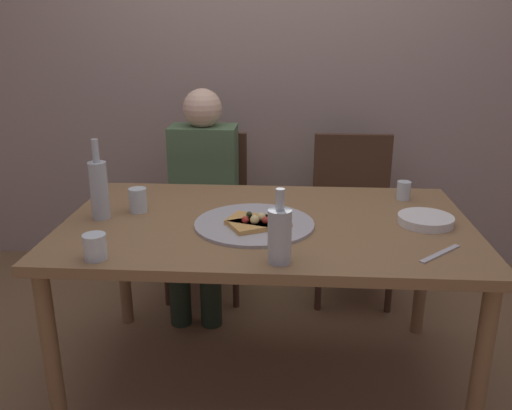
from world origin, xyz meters
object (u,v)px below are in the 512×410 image
object	(u,v)px
beer_bottle	(99,189)
chair_right	(352,206)
tumbler_far	(138,200)
guest_in_sweater	(202,189)
wine_glass	(95,247)
tumbler_near	(404,191)
pizza_tray	(254,224)
pizza_slice_last	(257,221)
plate_stack	(426,220)
pizza_slice_extra	(259,223)
wine_bottle	(280,235)
dining_table	(267,237)
chair_left	(207,203)
table_knife	(440,254)

from	to	relation	value
beer_bottle	chair_right	bearing A→B (deg)	38.95
tumbler_far	guest_in_sweater	xyz separation A→B (m)	(0.16, 0.66, -0.15)
wine_glass	tumbler_near	bearing A→B (deg)	31.98
pizza_tray	pizza_slice_last	bearing A→B (deg)	-45.43
tumbler_far	plate_stack	size ratio (longest dim) A/B	0.47
pizza_slice_extra	guest_in_sweater	distance (m)	0.92
pizza_slice_last	wine_bottle	distance (m)	0.35
dining_table	tumbler_far	xyz separation A→B (m)	(-0.54, 0.07, 0.12)
plate_stack	chair_right	world-z (taller)	chair_right
pizza_slice_extra	guest_in_sweater	xyz separation A→B (m)	(-0.36, 0.83, -0.13)
pizza_tray	chair_left	bearing A→B (deg)	109.72
tumbler_far	chair_left	world-z (taller)	chair_left
pizza_slice_last	guest_in_sweater	bearing A→B (deg)	113.53
plate_stack	beer_bottle	bearing A→B (deg)	-179.50
pizza_tray	tumbler_far	world-z (taller)	tumbler_far
guest_in_sweater	tumbler_far	bearing A→B (deg)	76.61
pizza_slice_last	wine_bottle	world-z (taller)	wine_bottle
pizza_tray	tumbler_far	size ratio (longest dim) A/B	4.62
table_knife	pizza_slice_last	bearing A→B (deg)	116.80
wine_bottle	pizza_tray	bearing A→B (deg)	107.48
beer_bottle	wine_glass	world-z (taller)	beer_bottle
tumbler_far	chair_left	xyz separation A→B (m)	(0.16, 0.81, -0.28)
tumbler_near	guest_in_sweater	world-z (taller)	guest_in_sweater
pizza_tray	beer_bottle	distance (m)	0.64
beer_bottle	chair_left	distance (m)	1.01
beer_bottle	guest_in_sweater	size ratio (longest dim) A/B	0.28
wine_glass	chair_left	world-z (taller)	chair_left
wine_bottle	wine_glass	distance (m)	0.62
tumbler_near	guest_in_sweater	xyz separation A→B (m)	(-0.98, 0.42, -0.14)
dining_table	beer_bottle	distance (m)	0.70
wine_glass	tumbler_far	bearing A→B (deg)	88.42
wine_glass	pizza_slice_extra	bearing A→B (deg)	30.35
chair_right	beer_bottle	bearing A→B (deg)	38.95
tumbler_near	chair_right	world-z (taller)	chair_right
table_knife	pizza_tray	bearing A→B (deg)	116.19
wine_glass	plate_stack	world-z (taller)	wine_glass
dining_table	pizza_tray	size ratio (longest dim) A/B	3.44
beer_bottle	table_knife	world-z (taller)	beer_bottle
pizza_slice_extra	beer_bottle	size ratio (longest dim) A/B	0.78
pizza_slice_last	wine_bottle	xyz separation A→B (m)	(0.09, -0.32, 0.07)
wine_glass	plate_stack	xyz separation A→B (m)	(1.18, 0.40, -0.03)
pizza_slice_extra	chair_left	bearing A→B (deg)	109.98
pizza_slice_last	plate_stack	xyz separation A→B (m)	(0.66, 0.06, -0.01)
pizza_tray	wine_bottle	distance (m)	0.36
wine_bottle	chair_right	distance (m)	1.38
plate_stack	tumbler_far	bearing A→B (deg)	176.28
dining_table	guest_in_sweater	size ratio (longest dim) A/B	1.39
table_knife	chair_left	bearing A→B (deg)	86.21
beer_bottle	guest_in_sweater	world-z (taller)	guest_in_sweater
wine_bottle	tumbler_near	bearing A→B (deg)	52.66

